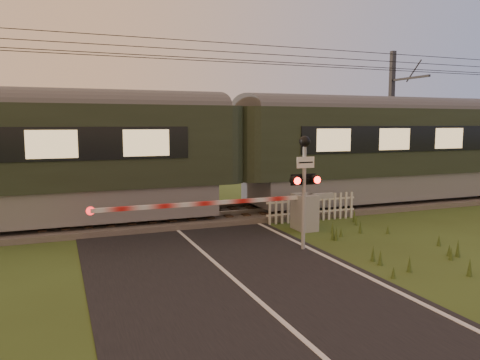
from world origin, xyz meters
name	(u,v)px	position (x,y,z in m)	size (l,w,h in m)	color
ground	(232,279)	(0.00, 0.00, 0.00)	(160.00, 160.00, 0.00)	#35451A
road	(237,281)	(0.02, -0.23, 0.01)	(6.00, 140.00, 0.03)	black
track_bed	(166,219)	(0.00, 6.50, 0.07)	(140.00, 3.40, 0.39)	#47423D
overhead_wires	(163,50)	(0.00, 6.50, 5.72)	(120.00, 0.62, 0.62)	black
train	(231,152)	(2.40, 6.50, 2.32)	(43.82, 3.02, 4.09)	slate
boom_gate	(293,211)	(3.37, 3.57, 0.64)	(7.55, 0.87, 1.16)	gray
crossing_signal	(304,172)	(2.58, 1.51, 2.07)	(0.77, 0.34, 3.01)	gray
picket_fence	(312,208)	(4.64, 4.60, 0.47)	(3.41, 0.08, 0.93)	silver
catenary_mast	(392,121)	(11.23, 8.72, 3.46)	(0.21, 2.45, 6.64)	#2D2D30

